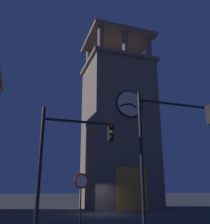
# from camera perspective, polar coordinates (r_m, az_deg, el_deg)

# --- Properties ---
(ground_plane) EXTENTS (200.00, 200.00, 0.00)m
(ground_plane) POSITION_cam_1_polar(r_m,az_deg,el_deg) (22.49, -0.49, -22.02)
(ground_plane) COLOR #424247
(clocktower) EXTENTS (7.80, 6.98, 22.60)m
(clocktower) POSITION_cam_1_polar(r_m,az_deg,el_deg) (28.87, 3.08, -3.47)
(clocktower) COLOR #75665B
(clocktower) RESTS_ON ground_plane
(traffic_signal_near) EXTENTS (3.34, 0.41, 5.46)m
(traffic_signal_near) POSITION_cam_1_polar(r_m,az_deg,el_deg) (11.29, -8.73, -8.58)
(traffic_signal_near) COLOR black
(traffic_signal_near) RESTS_ON ground_plane
(traffic_signal_far) EXTENTS (4.41, 0.41, 6.61)m
(traffic_signal_far) POSITION_cam_1_polar(r_m,az_deg,el_deg) (12.86, 13.43, -5.45)
(traffic_signal_far) COLOR black
(traffic_signal_far) RESTS_ON ground_plane
(no_horn_sign) EXTENTS (0.78, 0.14, 2.76)m
(no_horn_sign) POSITION_cam_1_polar(r_m,az_deg,el_deg) (13.50, -5.40, -16.12)
(no_horn_sign) COLOR black
(no_horn_sign) RESTS_ON ground_plane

